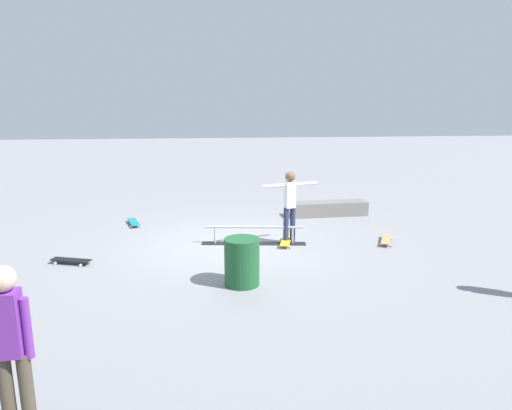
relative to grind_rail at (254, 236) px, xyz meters
name	(u,v)px	position (x,y,z in m)	size (l,w,h in m)	color
ground_plane	(231,245)	(0.51, 0.05, -0.18)	(60.00, 60.00, 0.00)	gray
grind_rail	(254,236)	(0.00, 0.00, 0.00)	(2.33, 0.51, 0.41)	black
skate_ledge	(329,209)	(-2.33, -2.36, 0.02)	(2.11, 0.50, 0.39)	gray
skater_main	(290,202)	(-0.79, 0.04, 0.76)	(1.28, 0.42, 1.62)	#2D3351
skateboard_main	(286,241)	(-0.72, 0.10, -0.10)	(0.41, 0.82, 0.09)	yellow
bystander_purple_shirt	(11,345)	(2.77, 5.76, 0.79)	(0.39, 0.24, 1.72)	brown
loose_skateboard_teal	(134,222)	(2.91, -1.91, -0.10)	(0.44, 0.82, 0.09)	teal
loose_skateboard_black	(71,260)	(3.68, 0.91, -0.10)	(0.82, 0.43, 0.09)	black
loose_skateboard_natural	(386,239)	(-2.97, 0.23, -0.10)	(0.51, 0.81, 0.09)	tan
trash_bin	(242,262)	(0.43, 2.28, 0.23)	(0.61, 0.61, 0.83)	#1E592D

